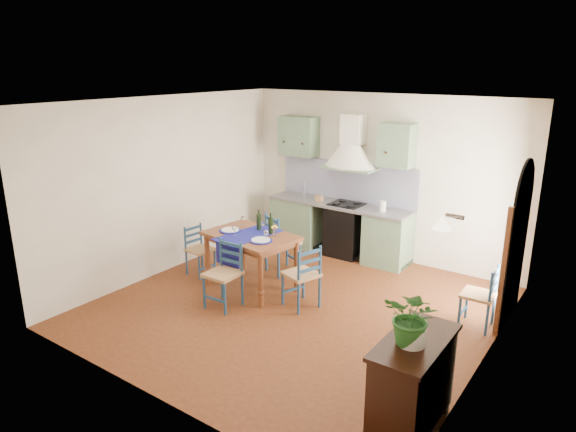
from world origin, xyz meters
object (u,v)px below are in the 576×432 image
Objects in this scene: dining_table at (251,241)px; chair_near at (224,274)px; potted_plant at (413,317)px; sideboard at (412,382)px.

chair_near is (0.09, -0.69, -0.27)m from dining_table.
potted_plant is at bearing -18.07° from chair_near.
sideboard is (3.18, -1.61, -0.24)m from dining_table.
dining_table is 1.55× the size of chair_near.
potted_plant is (3.09, -1.01, 0.71)m from chair_near.
sideboard is 2.03× the size of potted_plant.
potted_plant is (-0.00, -0.10, 0.68)m from sideboard.
dining_table is 3.57m from sideboard.
potted_plant is at bearing -28.13° from dining_table.
dining_table reaches higher than sideboard.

